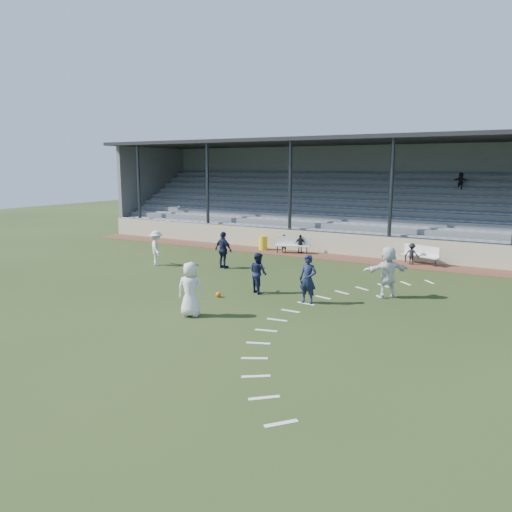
{
  "coord_description": "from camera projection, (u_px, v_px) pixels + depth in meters",
  "views": [
    {
      "loc": [
        10.24,
        -15.06,
        4.98
      ],
      "look_at": [
        0.0,
        2.5,
        1.3
      ],
      "focal_mm": 35.0,
      "sensor_mm": 36.0,
      "label": 1
    }
  ],
  "objects": [
    {
      "name": "grandstand",
      "position": [
        363.0,
        210.0,
        32.19
      ],
      "size": [
        34.6,
        9.0,
        6.61
      ],
      "color": "slate",
      "rests_on": "ground"
    },
    {
      "name": "player_white_lead",
      "position": [
        190.0,
        289.0,
        16.62
      ],
      "size": [
        1.05,
        0.86,
        1.85
      ],
      "primitive_type": "imported",
      "rotation": [
        0.0,
        0.0,
        3.48
      ],
      "color": "white",
      "rests_on": "ground"
    },
    {
      "name": "trash_bin",
      "position": [
        263.0,
        243.0,
        29.87
      ],
      "size": [
        0.52,
        0.52,
        0.83
      ],
      "primitive_type": "cylinder",
      "color": "yellow",
      "rests_on": "cinder_track"
    },
    {
      "name": "player_navy_mid",
      "position": [
        258.0,
        273.0,
        19.75
      ],
      "size": [
        0.99,
        0.92,
        1.62
      ],
      "primitive_type": "imported",
      "rotation": [
        0.0,
        0.0,
        2.62
      ],
      "color": "#141A37",
      "rests_on": "ground"
    },
    {
      "name": "bench_left",
      "position": [
        293.0,
        243.0,
        28.76
      ],
      "size": [
        2.02,
        1.1,
        0.95
      ],
      "rotation": [
        0.0,
        0.0,
        0.34
      ],
      "color": "silver",
      "rests_on": "cinder_track"
    },
    {
      "name": "player_white_back",
      "position": [
        388.0,
        272.0,
        19.01
      ],
      "size": [
        1.76,
        1.68,
        1.99
      ],
      "primitive_type": "imported",
      "rotation": [
        0.0,
        0.0,
        3.88
      ],
      "color": "white",
      "rests_on": "ground"
    },
    {
      "name": "penalty_arc",
      "position": [
        325.0,
        316.0,
        16.72
      ],
      "size": [
        3.89,
        14.63,
        0.01
      ],
      "color": "white",
      "rests_on": "ground"
    },
    {
      "name": "sub_left_far",
      "position": [
        300.0,
        244.0,
        28.71
      ],
      "size": [
        0.66,
        0.36,
        1.06
      ],
      "primitive_type": "imported",
      "rotation": [
        0.0,
        0.0,
        3.31
      ],
      "color": "black",
      "rests_on": "cinder_track"
    },
    {
      "name": "player_navy_wing",
      "position": [
        223.0,
        250.0,
        24.47
      ],
      "size": [
        1.13,
        0.65,
        1.82
      ],
      "primitive_type": "imported",
      "rotation": [
        0.0,
        0.0,
        2.94
      ],
      "color": "#141A37",
      "rests_on": "ground"
    },
    {
      "name": "ground",
      "position": [
        223.0,
        300.0,
        18.76
      ],
      "size": [
        90.0,
        90.0,
        0.0
      ],
      "primitive_type": "plane",
      "color": "#273716",
      "rests_on": "ground"
    },
    {
      "name": "bench_right",
      "position": [
        421.0,
        253.0,
        25.53
      ],
      "size": [
        2.02,
        1.1,
        0.95
      ],
      "rotation": [
        0.0,
        0.0,
        -0.34
      ],
      "color": "silver",
      "rests_on": "cinder_track"
    },
    {
      "name": "player_white_wing",
      "position": [
        157.0,
        248.0,
        25.22
      ],
      "size": [
        1.28,
        1.27,
        1.77
      ],
      "primitive_type": "imported",
      "rotation": [
        0.0,
        0.0,
        2.38
      ],
      "color": "white",
      "rests_on": "ground"
    },
    {
      "name": "retaining_wall",
      "position": [
        336.0,
        244.0,
        28.47
      ],
      "size": [
        34.0,
        0.18,
        1.2
      ],
      "primitive_type": "cube",
      "color": "#C2B895",
      "rests_on": "ground"
    },
    {
      "name": "football",
      "position": [
        218.0,
        295.0,
        19.17
      ],
      "size": [
        0.21,
        0.21,
        0.21
      ],
      "primitive_type": "sphere",
      "color": "orange",
      "rests_on": "ground"
    },
    {
      "name": "sub_left_near",
      "position": [
        284.0,
        243.0,
        29.08
      ],
      "size": [
        0.38,
        0.25,
        1.04
      ],
      "primitive_type": "imported",
      "rotation": [
        0.0,
        0.0,
        3.14
      ],
      "color": "black",
      "rests_on": "cinder_track"
    },
    {
      "name": "cinder_track",
      "position": [
        328.0,
        257.0,
        27.69
      ],
      "size": [
        34.0,
        2.0,
        0.02
      ],
      "primitive_type": "cube",
      "color": "#573023",
      "rests_on": "ground"
    },
    {
      "name": "sub_right",
      "position": [
        412.0,
        254.0,
        25.41
      ],
      "size": [
        0.71,
        0.41,
        1.09
      ],
      "primitive_type": "imported",
      "rotation": [
        0.0,
        0.0,
        3.15
      ],
      "color": "black",
      "rests_on": "cinder_track"
    },
    {
      "name": "player_navy_lead",
      "position": [
        308.0,
        279.0,
        18.18
      ],
      "size": [
        0.66,
        0.44,
        1.81
      ],
      "primitive_type": "imported",
      "rotation": [
        0.0,
        0.0,
        0.01
      ],
      "color": "#141A37",
      "rests_on": "ground"
    }
  ]
}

